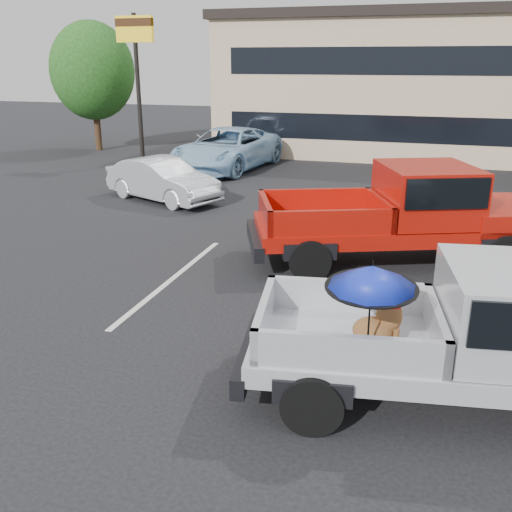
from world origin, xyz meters
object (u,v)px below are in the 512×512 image
object	(u,v)px
motel_sign	(136,49)
silver_pickup	(491,330)
red_pickup	(417,210)
silver_sedan	(163,180)
tree_left	(92,71)
blue_suv	(227,149)

from	to	relation	value
motel_sign	silver_pickup	size ratio (longest dim) A/B	1.01
red_pickup	silver_sedan	distance (m)	8.61
silver_sedan	silver_pickup	bearing A→B (deg)	-112.22
motel_sign	silver_pickup	bearing A→B (deg)	-49.39
silver_pickup	red_pickup	bearing A→B (deg)	92.48
silver_pickup	red_pickup	distance (m)	5.66
silver_pickup	tree_left	bearing A→B (deg)	124.11
red_pickup	blue_suv	world-z (taller)	red_pickup
red_pickup	blue_suv	size ratio (longest dim) A/B	1.14
motel_sign	red_pickup	size ratio (longest dim) A/B	0.88
motel_sign	silver_sedan	distance (m)	8.01
tree_left	motel_sign	bearing A→B (deg)	-36.87
motel_sign	tree_left	distance (m)	5.08
silver_pickup	silver_sedan	world-z (taller)	silver_pickup
tree_left	silver_pickup	world-z (taller)	tree_left
motel_sign	silver_pickup	distance (m)	19.93
tree_left	blue_suv	distance (m)	8.94
red_pickup	silver_pickup	bearing A→B (deg)	-100.56
silver_pickup	blue_suv	xyz separation A→B (m)	(-8.89, 14.79, -0.23)
motel_sign	blue_suv	size ratio (longest dim) A/B	1.01
silver_sedan	blue_suv	bearing A→B (deg)	22.32
silver_sedan	red_pickup	bearing A→B (deg)	-91.10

